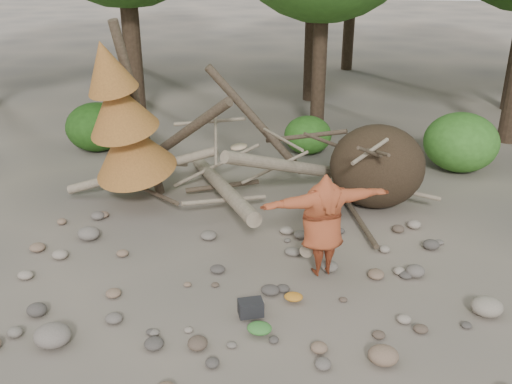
# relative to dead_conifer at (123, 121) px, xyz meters

# --- Properties ---
(ground) EXTENTS (120.00, 120.00, 0.00)m
(ground) POSITION_rel_dead_conifer_xyz_m (3.12, -3.37, -2.11)
(ground) COLOR #514C44
(ground) RESTS_ON ground
(deadfall_pile) EXTENTS (8.55, 5.24, 3.30)m
(deadfall_pile) POSITION_rel_dead_conifer_xyz_m (5.13, 0.87, -1.16)
(deadfall_pile) COLOR #332619
(deadfall_pile) RESTS_ON ground
(dead_conifer) EXTENTS (2.06, 2.16, 4.35)m
(dead_conifer) POSITION_rel_dead_conifer_xyz_m (0.00, 0.00, 0.00)
(dead_conifer) COLOR #4C3F30
(dead_conifer) RESTS_ON ground
(bush_left) EXTENTS (1.80, 1.80, 1.44)m
(bush_left) POSITION_rel_dead_conifer_xyz_m (-2.38, 3.83, -1.39)
(bush_left) COLOR #235215
(bush_left) RESTS_ON ground
(bush_mid) EXTENTS (1.40, 1.40, 1.12)m
(bush_mid) POSITION_rel_dead_conifer_xyz_m (3.92, 4.43, -1.55)
(bush_mid) COLOR #2F681E
(bush_mid) RESTS_ON ground
(bush_right) EXTENTS (2.00, 2.00, 1.60)m
(bush_right) POSITION_rel_dead_conifer_xyz_m (8.12, 3.63, -1.31)
(bush_right) COLOR #3A7B26
(bush_right) RESTS_ON ground
(frisbee_thrower) EXTENTS (2.95, 1.63, 2.43)m
(frisbee_thrower) POSITION_rel_dead_conifer_xyz_m (4.56, -2.43, -1.04)
(frisbee_thrower) COLOR #943F21
(frisbee_thrower) RESTS_ON ground
(backpack) EXTENTS (0.47, 0.39, 0.27)m
(backpack) POSITION_rel_dead_conifer_xyz_m (3.46, -3.92, -1.98)
(backpack) COLOR black
(backpack) RESTS_ON ground
(cloth_green) EXTENTS (0.40, 0.34, 0.15)m
(cloth_green) POSITION_rel_dead_conifer_xyz_m (3.67, -4.36, -2.04)
(cloth_green) COLOR #346F2C
(cloth_green) RESTS_ON ground
(cloth_orange) EXTENTS (0.33, 0.27, 0.12)m
(cloth_orange) POSITION_rel_dead_conifer_xyz_m (4.13, -3.38, -2.05)
(cloth_orange) COLOR #B36F1E
(cloth_orange) RESTS_ON ground
(boulder_front_left) EXTENTS (0.58, 0.52, 0.35)m
(boulder_front_left) POSITION_rel_dead_conifer_xyz_m (0.52, -5.05, -1.94)
(boulder_front_left) COLOR #70665D
(boulder_front_left) RESTS_ON ground
(boulder_front_right) EXTENTS (0.46, 0.41, 0.27)m
(boulder_front_right) POSITION_rel_dead_conifer_xyz_m (5.59, -4.76, -1.97)
(boulder_front_right) COLOR #795F4B
(boulder_front_right) RESTS_ON ground
(boulder_mid_right) EXTENTS (0.53, 0.48, 0.32)m
(boulder_mid_right) POSITION_rel_dead_conifer_xyz_m (7.39, -3.28, -1.95)
(boulder_mid_right) COLOR gray
(boulder_mid_right) RESTS_ON ground
(boulder_mid_left) EXTENTS (0.47, 0.42, 0.28)m
(boulder_mid_left) POSITION_rel_dead_conifer_xyz_m (-0.34, -1.68, -1.97)
(boulder_mid_left) COLOR #696158
(boulder_mid_left) RESTS_ON ground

